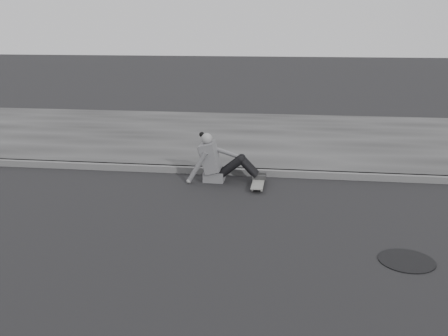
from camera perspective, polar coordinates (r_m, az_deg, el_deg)
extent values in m
plane|color=black|center=(6.97, -6.77, -6.56)|extent=(80.00, 80.00, 0.00)
cube|color=#545454|center=(9.33, -2.84, -0.23)|extent=(24.00, 0.16, 0.12)
cube|color=#343434|center=(12.22, -0.22, 3.67)|extent=(24.00, 6.00, 0.12)
cylinder|color=black|center=(6.31, 20.14, -9.91)|extent=(0.65, 0.65, 0.01)
cylinder|color=#A2A29D|center=(8.32, 3.27, -2.51)|extent=(0.03, 0.05, 0.05)
cylinder|color=#A2A29D|center=(8.31, 4.31, -2.56)|extent=(0.03, 0.05, 0.05)
cylinder|color=#A2A29D|center=(8.81, 3.55, -1.45)|extent=(0.03, 0.05, 0.05)
cylinder|color=#A2A29D|center=(8.80, 4.53, -1.49)|extent=(0.03, 0.05, 0.05)
cube|color=#2B2B2D|center=(8.30, 3.79, -2.35)|extent=(0.16, 0.04, 0.03)
cube|color=#2B2B2D|center=(8.80, 4.04, -1.30)|extent=(0.16, 0.04, 0.03)
cube|color=slate|center=(8.54, 3.93, -1.65)|extent=(0.20, 0.78, 0.02)
cube|color=#555558|center=(8.86, -1.12, -0.89)|extent=(0.36, 0.34, 0.18)
cube|color=#555558|center=(8.78, -1.59, 1.25)|extent=(0.37, 0.40, 0.57)
cube|color=#555558|center=(8.77, -2.43, 2.04)|extent=(0.14, 0.30, 0.20)
cylinder|color=gray|center=(8.73, -1.92, 2.78)|extent=(0.09, 0.09, 0.08)
sphere|color=gray|center=(8.71, -1.99, 3.36)|extent=(0.20, 0.20, 0.20)
sphere|color=black|center=(8.73, -2.56, 3.85)|extent=(0.09, 0.09, 0.09)
cylinder|color=black|center=(8.68, 0.83, 0.08)|extent=(0.43, 0.13, 0.39)
cylinder|color=black|center=(8.85, 0.98, 0.40)|extent=(0.43, 0.13, 0.39)
cylinder|color=black|center=(8.65, 2.80, -0.02)|extent=(0.35, 0.11, 0.36)
cylinder|color=black|center=(8.82, 2.91, 0.30)|extent=(0.35, 0.11, 0.36)
sphere|color=black|center=(8.63, 1.92, 0.91)|extent=(0.13, 0.13, 0.13)
sphere|color=black|center=(8.80, 2.05, 1.21)|extent=(0.13, 0.13, 0.13)
cube|color=#2A2A2A|center=(8.68, 4.01, -1.06)|extent=(0.24, 0.08, 0.07)
cube|color=#2A2A2A|center=(8.85, 4.09, -0.73)|extent=(0.24, 0.08, 0.07)
cylinder|color=#555558|center=(8.65, -3.11, 0.05)|extent=(0.38, 0.08, 0.58)
sphere|color=gray|center=(8.74, -4.07, -1.51)|extent=(0.08, 0.08, 0.08)
cylinder|color=#555558|center=(8.88, 0.11, 1.83)|extent=(0.48, 0.08, 0.21)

